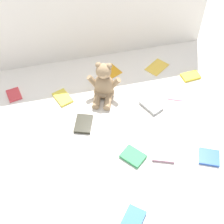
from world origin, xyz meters
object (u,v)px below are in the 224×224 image
book_case_4 (176,93)px  book_case_10 (111,71)px  book_case_1 (163,155)px  book_case_3 (151,106)px  book_case_0 (133,156)px  book_case_9 (14,95)px  teddy_bear (104,85)px  book_case_11 (63,98)px  book_case_12 (84,124)px  book_case_2 (209,157)px  book_case_7 (157,67)px  book_case_8 (139,133)px  book_case_6 (191,76)px  book_case_5 (132,221)px

book_case_4 → book_case_10: 0.41m
book_case_1 → book_case_3: size_ratio=0.89×
book_case_0 → book_case_10: book_case_0 is taller
book_case_0 → book_case_9: 0.76m
book_case_1 → teddy_bear: bearing=-137.0°
book_case_0 → book_case_11: bearing=-98.2°
book_case_9 → book_case_12: bearing=-53.0°
book_case_9 → book_case_12: (0.34, -0.30, 0.00)m
book_case_2 → book_case_9: (-0.88, 0.64, -0.00)m
teddy_bear → book_case_10: 0.21m
book_case_9 → book_case_12: book_case_12 is taller
book_case_3 → book_case_7: size_ratio=0.87×
teddy_bear → book_case_8: 0.33m
book_case_3 → book_case_4: 0.18m
book_case_0 → book_case_4: 0.49m
book_case_6 → book_case_9: 1.02m
book_case_3 → book_case_7: (0.14, 0.30, -0.00)m
teddy_bear → book_case_7: 0.40m
teddy_bear → book_case_7: teddy_bear is taller
book_case_4 → book_case_7: (-0.03, 0.23, 0.00)m
book_case_12 → book_case_10: bearing=77.2°
book_case_3 → book_case_6: (0.30, 0.17, -0.00)m
book_case_3 → book_case_10: book_case_3 is taller
teddy_bear → book_case_8: teddy_bear is taller
book_case_0 → book_case_12: 0.31m
book_case_6 → book_case_1: bearing=138.6°
teddy_bear → book_case_2: size_ratio=2.37×
book_case_2 → book_case_8: bearing=-102.7°
book_case_11 → book_case_12: book_case_12 is taller
book_case_2 → book_case_9: bearing=-100.7°
book_case_0 → book_case_11: book_case_0 is taller
book_case_5 → book_case_10: book_case_5 is taller
book_case_9 → book_case_8: bearing=-46.6°
book_case_1 → book_case_9: (-0.68, 0.58, -0.00)m
book_case_0 → book_case_5: 0.31m
book_case_7 → book_case_4: bearing=151.7°
book_case_7 → book_case_9: book_case_9 is taller
book_case_0 → book_case_4: bearing=-174.3°
book_case_9 → book_case_11: bearing=-30.3°
book_case_7 → book_case_12: (-0.51, -0.33, 0.00)m
teddy_bear → book_case_3: teddy_bear is taller
book_case_5 → book_case_8: 0.45m
teddy_bear → book_case_9: (-0.49, 0.12, -0.08)m
book_case_8 → book_case_4: bearing=19.4°
book_case_11 → teddy_bear: bearing=151.2°
book_case_8 → book_case_12: book_case_12 is taller
book_case_7 → book_case_10: size_ratio=1.28×
book_case_3 → book_case_10: size_ratio=1.11×
book_case_11 → book_case_1: bearing=109.3°
book_case_0 → book_case_9: bearing=-84.5°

